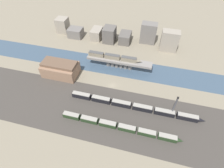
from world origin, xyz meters
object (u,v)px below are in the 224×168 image
at_px(train_yard_near, 120,127).
at_px(warehouse_building, 60,69).
at_px(signal_tower, 174,106).
at_px(train_yard_mid, 134,106).
at_px(train_on_bridge, 114,57).

relative_size(train_yard_near, warehouse_building, 2.76).
bearing_deg(signal_tower, train_yard_mid, -177.34).
relative_size(train_on_bridge, train_yard_near, 0.59).
relative_size(train_on_bridge, warehouse_building, 1.63).
xyz_separation_m(train_yard_near, signal_tower, (29.21, 17.48, 6.61)).
height_order(train_yard_near, warehouse_building, warehouse_building).
relative_size(train_yard_mid, signal_tower, 5.01).
height_order(train_yard_near, signal_tower, signal_tower).
bearing_deg(signal_tower, warehouse_building, 168.49).
distance_m(train_on_bridge, signal_tower, 57.98).
distance_m(train_yard_near, train_yard_mid, 17.40).
relative_size(train_yard_mid, warehouse_building, 3.30).
xyz_separation_m(train_yard_mid, signal_tower, (23.38, 1.09, 6.42)).
distance_m(train_on_bridge, train_yard_mid, 43.69).
bearing_deg(train_yard_mid, signal_tower, 2.66).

